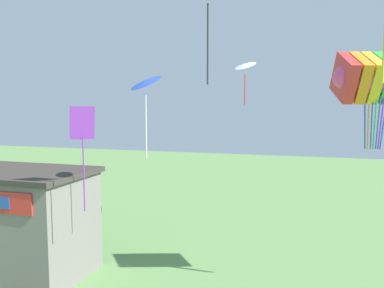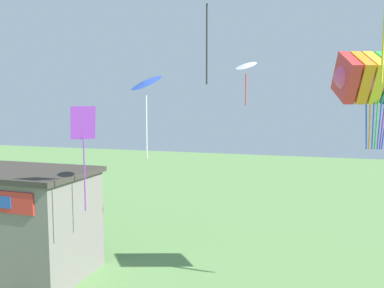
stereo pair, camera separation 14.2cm
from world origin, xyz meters
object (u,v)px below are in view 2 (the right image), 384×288
seaside_building (3,219)px  kite_rainbow_parafoil (370,78)px  kite_blue_delta (146,84)px  kite_purple_streamer (83,135)px  kite_white_delta (246,66)px

seaside_building → kite_rainbow_parafoil: kite_rainbow_parafoil is taller
kite_blue_delta → kite_purple_streamer: bearing=-153.8°
kite_white_delta → kite_purple_streamer: kite_white_delta is taller
kite_purple_streamer → kite_rainbow_parafoil: bearing=21.0°
kite_rainbow_parafoil → kite_white_delta: (-4.71, -0.52, 0.52)m
kite_white_delta → kite_purple_streamer: (-5.49, -3.40, -2.70)m
kite_blue_delta → kite_white_delta: 4.20m
kite_blue_delta → kite_white_delta: kite_white_delta is taller
kite_rainbow_parafoil → kite_blue_delta: (-8.10, -2.88, -0.25)m
kite_rainbow_parafoil → kite_purple_streamer: bearing=-159.0°
kite_rainbow_parafoil → kite_white_delta: 4.77m
kite_blue_delta → kite_purple_streamer: kite_blue_delta is taller
seaside_building → kite_rainbow_parafoil: 17.50m
seaside_building → kite_white_delta: (11.41, 1.43, 7.04)m
kite_rainbow_parafoil → kite_purple_streamer: (-10.21, -3.91, -2.18)m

